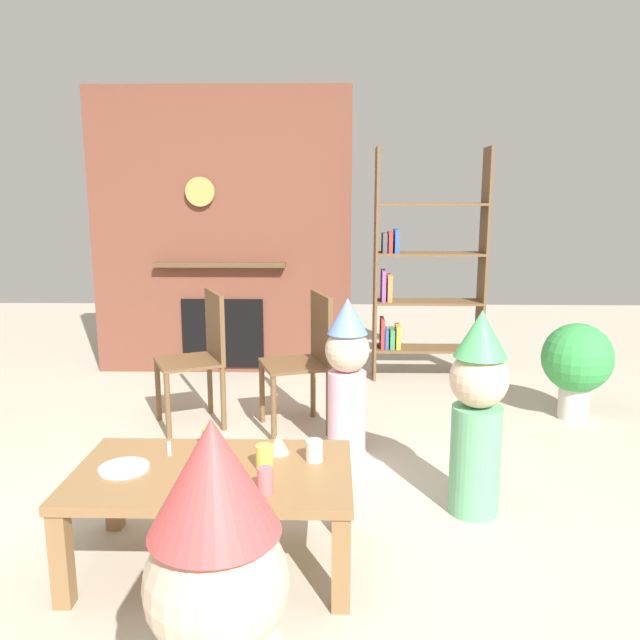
# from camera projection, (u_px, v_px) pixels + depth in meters

# --- Properties ---
(ground_plane) EXTENTS (12.00, 12.00, 0.00)m
(ground_plane) POSITION_uv_depth(u_px,v_px,m) (287.00, 518.00, 3.04)
(ground_plane) COLOR #BCB29E
(brick_fireplace_feature) EXTENTS (2.20, 0.28, 2.40)m
(brick_fireplace_feature) POSITION_uv_depth(u_px,v_px,m) (222.00, 235.00, 5.37)
(brick_fireplace_feature) COLOR brown
(brick_fireplace_feature) RESTS_ON ground_plane
(bookshelf) EXTENTS (0.90, 0.28, 1.90)m
(bookshelf) POSITION_uv_depth(u_px,v_px,m) (420.00, 277.00, 5.20)
(bookshelf) COLOR brown
(bookshelf) RESTS_ON ground_plane
(coffee_table) EXTENTS (1.14, 0.66, 0.43)m
(coffee_table) POSITION_uv_depth(u_px,v_px,m) (213.00, 484.00, 2.59)
(coffee_table) COLOR olive
(coffee_table) RESTS_ON ground_plane
(paper_cup_near_left) EXTENTS (0.07, 0.07, 0.09)m
(paper_cup_near_left) POSITION_uv_depth(u_px,v_px,m) (314.00, 451.00, 2.65)
(paper_cup_near_left) COLOR silver
(paper_cup_near_left) RESTS_ON coffee_table
(paper_cup_near_right) EXTENTS (0.06, 0.06, 0.10)m
(paper_cup_near_right) POSITION_uv_depth(u_px,v_px,m) (265.00, 481.00, 2.36)
(paper_cup_near_right) COLOR #E5666B
(paper_cup_near_right) RESTS_ON coffee_table
(paper_cup_center) EXTENTS (0.07, 0.07, 0.09)m
(paper_cup_center) POSITION_uv_depth(u_px,v_px,m) (211.00, 438.00, 2.79)
(paper_cup_center) COLOR #F2CC4C
(paper_cup_center) RESTS_ON coffee_table
(paper_cup_far_left) EXTENTS (0.07, 0.07, 0.10)m
(paper_cup_far_left) POSITION_uv_depth(u_px,v_px,m) (265.00, 457.00, 2.58)
(paper_cup_far_left) COLOR #F2CC4C
(paper_cup_far_left) RESTS_ON coffee_table
(paper_plate_front) EXTENTS (0.20, 0.20, 0.01)m
(paper_plate_front) POSITION_uv_depth(u_px,v_px,m) (124.00, 468.00, 2.58)
(paper_plate_front) COLOR white
(paper_plate_front) RESTS_ON coffee_table
(paper_plate_rear) EXTENTS (0.19, 0.19, 0.01)m
(paper_plate_rear) POSITION_uv_depth(u_px,v_px,m) (200.00, 486.00, 2.42)
(paper_plate_rear) COLOR white
(paper_plate_rear) RESTS_ON coffee_table
(birthday_cake_slice) EXTENTS (0.10, 0.10, 0.09)m
(birthday_cake_slice) POSITION_uv_depth(u_px,v_px,m) (278.00, 443.00, 2.73)
(birthday_cake_slice) COLOR #EAC68C
(birthday_cake_slice) RESTS_ON coffee_table
(table_fork) EXTENTS (0.06, 0.15, 0.01)m
(table_fork) POSITION_uv_depth(u_px,v_px,m) (169.00, 448.00, 2.78)
(table_fork) COLOR silver
(table_fork) RESTS_ON coffee_table
(child_in_pink) EXTENTS (0.28, 0.28, 1.01)m
(child_in_pink) POSITION_uv_depth(u_px,v_px,m) (478.00, 408.00, 3.00)
(child_in_pink) COLOR #66B27F
(child_in_pink) RESTS_ON ground_plane
(child_by_the_chairs) EXTENTS (0.26, 0.26, 0.95)m
(child_by_the_chairs) POSITION_uv_depth(u_px,v_px,m) (347.00, 373.00, 3.70)
(child_by_the_chairs) COLOR #EAB2C6
(child_by_the_chairs) RESTS_ON ground_plane
(dining_chair_left) EXTENTS (0.53, 0.53, 0.90)m
(dining_chair_left) POSITION_uv_depth(u_px,v_px,m) (202.00, 350.00, 4.19)
(dining_chair_left) COLOR brown
(dining_chair_left) RESTS_ON ground_plane
(dining_chair_middle) EXTENTS (0.50, 0.50, 0.90)m
(dining_chair_middle) POSITION_uv_depth(u_px,v_px,m) (308.00, 353.00, 4.12)
(dining_chair_middle) COLOR brown
(dining_chair_middle) RESTS_ON ground_plane
(potted_plant_tall) EXTENTS (0.47, 0.47, 0.67)m
(potted_plant_tall) POSITION_uv_depth(u_px,v_px,m) (577.00, 362.00, 4.31)
(potted_plant_tall) COLOR beige
(potted_plant_tall) RESTS_ON ground_plane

